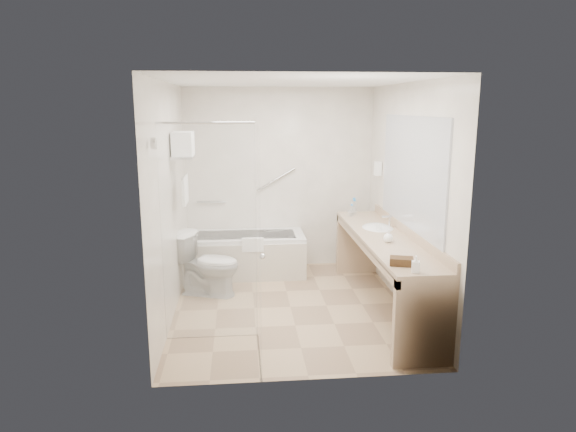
{
  "coord_description": "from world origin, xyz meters",
  "views": [
    {
      "loc": [
        -0.54,
        -5.49,
        2.26
      ],
      "look_at": [
        0.0,
        0.3,
        1.0
      ],
      "focal_mm": 32.0,
      "sensor_mm": 36.0,
      "label": 1
    }
  ],
  "objects": [
    {
      "name": "soap_bottle_b",
      "position": [
        0.99,
        -0.4,
        0.9
      ],
      "size": [
        0.13,
        0.15,
        0.1
      ],
      "primitive_type": "imported",
      "rotation": [
        0.0,
        0.0,
        0.25
      ],
      "color": "white",
      "rests_on": "vanity_counter"
    },
    {
      "name": "shower_enclosure",
      "position": [
        -0.63,
        -0.93,
        1.07
      ],
      "size": [
        0.96,
        0.91,
        2.11
      ],
      "color": "silver",
      "rests_on": "floor"
    },
    {
      "name": "mirror",
      "position": [
        1.29,
        -0.15,
        1.55
      ],
      "size": [
        0.02,
        2.0,
        1.2
      ],
      "primitive_type": "cube",
      "color": "#AAAFB6",
      "rests_on": "wall_right"
    },
    {
      "name": "toilet",
      "position": [
        -0.95,
        0.51,
        0.38
      ],
      "size": [
        0.87,
        0.66,
        0.75
      ],
      "primitive_type": "imported",
      "rotation": [
        0.0,
        0.0,
        1.24
      ],
      "color": "silver",
      "rests_on": "floor"
    },
    {
      "name": "hairdryer_unit",
      "position": [
        1.25,
        1.05,
        1.45
      ],
      "size": [
        0.08,
        0.1,
        0.18
      ],
      "primitive_type": "cube",
      "color": "white",
      "rests_on": "wall_right"
    },
    {
      "name": "water_bottle_left",
      "position": [
        0.94,
        1.04,
        0.95
      ],
      "size": [
        0.07,
        0.07,
        0.22
      ],
      "rotation": [
        0.0,
        0.0,
        0.21
      ],
      "color": "silver",
      "rests_on": "vanity_counter"
    },
    {
      "name": "wall_left",
      "position": [
        -1.3,
        0.0,
        1.25
      ],
      "size": [
        0.1,
        3.2,
        2.5
      ],
      "primitive_type": "cube",
      "color": "silver",
      "rests_on": "ground"
    },
    {
      "name": "faucet",
      "position": [
        1.2,
        0.25,
        0.93
      ],
      "size": [
        0.03,
        0.03,
        0.14
      ],
      "primitive_type": "cylinder",
      "color": "silver",
      "rests_on": "vanity_counter"
    },
    {
      "name": "wall_front",
      "position": [
        0.0,
        -1.6,
        1.25
      ],
      "size": [
        2.6,
        0.1,
        2.5
      ],
      "primitive_type": "cube",
      "color": "silver",
      "rests_on": "ground"
    },
    {
      "name": "amenity_basket",
      "position": [
        0.89,
        -1.18,
        0.88
      ],
      "size": [
        0.24,
        0.19,
        0.07
      ],
      "primitive_type": "cube",
      "rotation": [
        0.0,
        0.0,
        -0.29
      ],
      "color": "#472F19",
      "rests_on": "vanity_counter"
    },
    {
      "name": "soap_bottle_a",
      "position": [
        0.94,
        -1.4,
        0.88
      ],
      "size": [
        0.11,
        0.16,
        0.07
      ],
      "primitive_type": "imported",
      "rotation": [
        0.0,
        0.0,
        -0.29
      ],
      "color": "white",
      "rests_on": "vanity_counter"
    },
    {
      "name": "floor",
      "position": [
        0.0,
        0.0,
        0.0
      ],
      "size": [
        3.2,
        3.2,
        0.0
      ],
      "primitive_type": "plane",
      "color": "tan",
      "rests_on": "ground"
    },
    {
      "name": "water_bottle_right",
      "position": [
        0.88,
        0.88,
        0.93
      ],
      "size": [
        0.05,
        0.05,
        0.17
      ],
      "rotation": [
        0.0,
        0.0,
        -0.28
      ],
      "color": "silver",
      "rests_on": "vanity_counter"
    },
    {
      "name": "grab_bar_long",
      "position": [
        -0.05,
        1.56,
        1.25
      ],
      "size": [
        0.53,
        0.03,
        0.33
      ],
      "primitive_type": "cylinder",
      "rotation": [
        0.0,
        1.05,
        0.0
      ],
      "color": "silver",
      "rests_on": "wall_back"
    },
    {
      "name": "grab_bar_short",
      "position": [
        -0.95,
        1.56,
        0.95
      ],
      "size": [
        0.4,
        0.03,
        0.03
      ],
      "primitive_type": "cylinder",
      "rotation": [
        0.0,
        1.57,
        0.0
      ],
      "color": "silver",
      "rests_on": "wall_back"
    },
    {
      "name": "drinking_glass_far",
      "position": [
        1.02,
        0.07,
        0.89
      ],
      "size": [
        0.07,
        0.07,
        0.09
      ],
      "primitive_type": "cylinder",
      "rotation": [
        0.0,
        0.0,
        0.08
      ],
      "color": "silver",
      "rests_on": "vanity_counter"
    },
    {
      "name": "water_bottle_mid",
      "position": [
        0.94,
        0.99,
        0.95
      ],
      "size": [
        0.06,
        0.06,
        0.21
      ],
      "rotation": [
        0.0,
        0.0,
        0.02
      ],
      "color": "silver",
      "rests_on": "vanity_counter"
    },
    {
      "name": "ceiling",
      "position": [
        0.0,
        0.0,
        2.5
      ],
      "size": [
        2.6,
        3.2,
        0.1
      ],
      "primitive_type": "cube",
      "color": "white",
      "rests_on": "wall_back"
    },
    {
      "name": "bathtub",
      "position": [
        -0.5,
        1.24,
        0.28
      ],
      "size": [
        1.6,
        0.73,
        0.59
      ],
      "color": "silver",
      "rests_on": "floor"
    },
    {
      "name": "towel_shelf",
      "position": [
        -1.17,
        0.35,
        1.75
      ],
      "size": [
        0.24,
        0.55,
        0.81
      ],
      "color": "silver",
      "rests_on": "wall_left"
    },
    {
      "name": "drinking_glass_near",
      "position": [
        0.86,
        0.91,
        0.89
      ],
      "size": [
        0.08,
        0.08,
        0.08
      ],
      "primitive_type": "cylinder",
      "rotation": [
        0.0,
        0.0,
        -0.34
      ],
      "color": "silver",
      "rests_on": "vanity_counter"
    },
    {
      "name": "wall_back",
      "position": [
        0.0,
        1.6,
        1.25
      ],
      "size": [
        2.6,
        0.1,
        2.5
      ],
      "primitive_type": "cube",
      "color": "silver",
      "rests_on": "ground"
    },
    {
      "name": "sink",
      "position": [
        1.05,
        0.25,
        0.82
      ],
      "size": [
        0.4,
        0.52,
        0.14
      ],
      "primitive_type": "ellipsoid",
      "color": "silver",
      "rests_on": "vanity_counter"
    },
    {
      "name": "wall_right",
      "position": [
        1.3,
        0.0,
        1.25
      ],
      "size": [
        0.1,
        3.2,
        2.5
      ],
      "primitive_type": "cube",
      "color": "silver",
      "rests_on": "ground"
    },
    {
      "name": "vanity_counter",
      "position": [
        1.02,
        -0.15,
        0.64
      ],
      "size": [
        0.55,
        2.7,
        0.95
      ],
      "color": "tan",
      "rests_on": "floor"
    }
  ]
}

